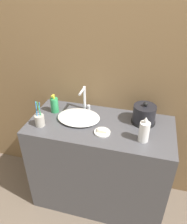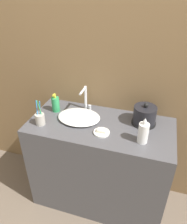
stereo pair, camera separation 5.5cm
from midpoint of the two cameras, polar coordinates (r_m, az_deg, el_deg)
ground_plane at (r=2.07m, az=0.04°, el=-26.37°), size 12.00×12.00×0.00m
wall_back at (r=1.67m, az=5.76°, el=15.73°), size 6.00×0.04×2.60m
vanity_counter at (r=1.90m, az=2.42°, el=-13.43°), size 1.09×0.52×0.82m
sink_basin at (r=1.69m, az=-2.88°, el=-1.29°), size 0.33×0.26×0.04m
faucet at (r=1.75m, az=-1.20°, el=3.79°), size 0.06×0.14×0.20m
electric_kettle at (r=1.66m, az=14.10°, el=-1.02°), size 0.18×0.18×0.17m
toothbrush_cup at (r=1.65m, az=-12.88°, el=-1.73°), size 0.07×0.07×0.21m
lotion_bottle at (r=1.78m, az=-9.01°, el=2.04°), size 0.06×0.06×0.16m
shampoo_bottle at (r=1.47m, az=13.91°, el=-5.25°), size 0.07×0.07×0.19m
soap_dish at (r=1.54m, az=3.14°, el=-5.25°), size 0.11×0.11×0.03m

